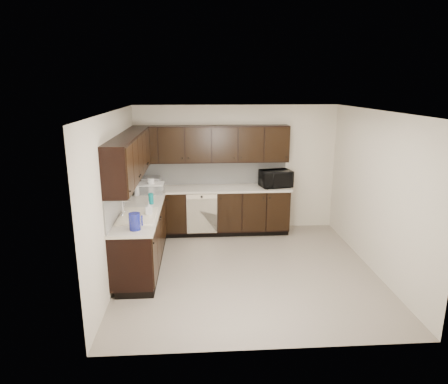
% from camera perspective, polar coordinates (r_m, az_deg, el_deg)
% --- Properties ---
extents(floor, '(4.00, 4.00, 0.00)m').
position_cam_1_polar(floor, '(6.53, 3.31, -11.03)').
color(floor, gray).
rests_on(floor, ground).
extents(ceiling, '(4.00, 4.00, 0.00)m').
position_cam_1_polar(ceiling, '(5.88, 3.69, 11.43)').
color(ceiling, white).
rests_on(ceiling, wall_back).
extents(wall_back, '(4.00, 0.02, 2.50)m').
position_cam_1_polar(wall_back, '(8.02, 1.71, 3.40)').
color(wall_back, beige).
rests_on(wall_back, floor).
extents(wall_left, '(0.02, 4.00, 2.50)m').
position_cam_1_polar(wall_left, '(6.17, -15.29, -0.71)').
color(wall_left, beige).
rests_on(wall_left, floor).
extents(wall_right, '(0.02, 4.00, 2.50)m').
position_cam_1_polar(wall_right, '(6.64, 20.89, -0.07)').
color(wall_right, beige).
rests_on(wall_right, floor).
extents(wall_front, '(4.00, 0.02, 2.50)m').
position_cam_1_polar(wall_front, '(4.21, 6.89, -7.63)').
color(wall_front, beige).
rests_on(wall_front, floor).
extents(lower_cabinets, '(3.00, 2.80, 0.90)m').
position_cam_1_polar(lower_cabinets, '(7.35, -5.53, -4.53)').
color(lower_cabinets, black).
rests_on(lower_cabinets, floor).
extents(countertop, '(3.03, 2.83, 0.04)m').
position_cam_1_polar(countertop, '(7.20, -5.65, -0.73)').
color(countertop, beige).
rests_on(countertop, lower_cabinets).
extents(backsplash, '(3.00, 2.80, 0.48)m').
position_cam_1_polar(backsplash, '(7.35, -7.29, 1.64)').
color(backsplash, beige).
rests_on(backsplash, countertop).
extents(upper_cabinets, '(3.00, 2.80, 0.70)m').
position_cam_1_polar(upper_cabinets, '(7.11, -6.56, 6.07)').
color(upper_cabinets, black).
rests_on(upper_cabinets, wall_back).
extents(dishwasher, '(0.58, 0.04, 0.78)m').
position_cam_1_polar(dishwasher, '(7.59, -3.18, -2.79)').
color(dishwasher, '#F7E9CA').
rests_on(dishwasher, lower_cabinets).
extents(sink, '(0.54, 0.82, 0.42)m').
position_cam_1_polar(sink, '(6.21, -12.18, -3.98)').
color(sink, '#F7E9CA').
rests_on(sink, countertop).
extents(microwave, '(0.66, 0.52, 0.32)m').
position_cam_1_polar(microwave, '(7.84, 7.40, 1.91)').
color(microwave, black).
rests_on(microwave, countertop).
extents(soap_bottle_a, '(0.10, 0.10, 0.21)m').
position_cam_1_polar(soap_bottle_a, '(6.20, -10.68, -2.33)').
color(soap_bottle_a, gray).
rests_on(soap_bottle_a, countertop).
extents(soap_bottle_b, '(0.12, 0.12, 0.24)m').
position_cam_1_polar(soap_bottle_b, '(7.31, -12.36, 0.37)').
color(soap_bottle_b, gray).
rests_on(soap_bottle_b, countertop).
extents(toaster_oven, '(0.35, 0.26, 0.22)m').
position_cam_1_polar(toaster_oven, '(7.77, -10.32, 1.28)').
color(toaster_oven, silver).
rests_on(toaster_oven, countertop).
extents(storage_bin, '(0.46, 0.35, 0.18)m').
position_cam_1_polar(storage_bin, '(7.45, -10.40, 0.50)').
color(storage_bin, white).
rests_on(storage_bin, countertop).
extents(blue_pitcher, '(0.20, 0.20, 0.24)m').
position_cam_1_polar(blue_pitcher, '(5.61, -12.64, -4.14)').
color(blue_pitcher, '#101998').
rests_on(blue_pitcher, countertop).
extents(teal_tumbler, '(0.11, 0.11, 0.18)m').
position_cam_1_polar(teal_tumbler, '(6.77, -10.39, -0.94)').
color(teal_tumbler, '#0B787C').
rests_on(teal_tumbler, countertop).
extents(paper_towel_roll, '(0.15, 0.15, 0.27)m').
position_cam_1_polar(paper_towel_roll, '(7.44, -10.39, 0.87)').
color(paper_towel_roll, white).
rests_on(paper_towel_roll, countertop).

